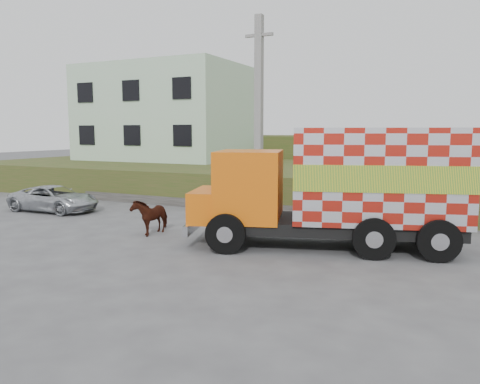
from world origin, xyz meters
The scene contains 10 objects.
ground centered at (0.00, 0.00, 0.00)m, with size 120.00×120.00×0.00m, color #474749.
embankment centered at (0.00, 10.00, 0.75)m, with size 40.00×12.00×1.50m, color #2F4717.
embankment_far centered at (0.00, 22.00, 1.50)m, with size 40.00×12.00×3.00m, color #2F4717.
retaining_strip centered at (-2.00, 4.20, 0.20)m, with size 16.00×0.50×0.40m, color #595651.
building centered at (-11.00, 13.00, 4.50)m, with size 10.00×8.00×6.00m, color #ADCAAC.
utility_pole centered at (-1.00, 4.60, 4.08)m, with size 1.20×0.30×8.00m.
cargo_truck centered at (3.60, -0.27, 1.76)m, with size 8.04×4.50×3.42m.
cow centered at (-2.40, -1.09, 0.59)m, with size 0.63×1.39×1.18m, color #38150E.
suv centered at (-8.63, 0.72, 0.54)m, with size 1.78×3.85×1.07m, color silver.
pedestrian centered at (1.87, 5.10, 2.28)m, with size 0.57×0.37×1.57m, color #2F2B29.
Camera 1 is at (6.69, -13.43, 3.32)m, focal length 35.00 mm.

